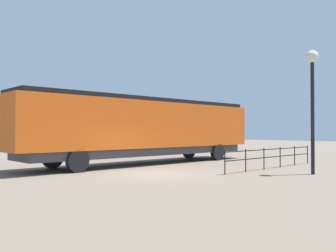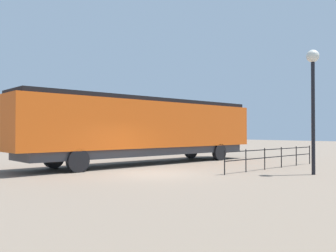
% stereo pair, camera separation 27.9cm
% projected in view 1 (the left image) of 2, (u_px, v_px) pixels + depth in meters
% --- Properties ---
extents(ground_plane, '(120.00, 120.00, 0.00)m').
position_uv_depth(ground_plane, '(154.00, 174.00, 16.04)').
color(ground_plane, '#756656').
extents(locomotive, '(2.91, 16.11, 3.86)m').
position_uv_depth(locomotive, '(152.00, 127.00, 21.42)').
color(locomotive, '#D15114').
rests_on(locomotive, ground_plane).
extents(lamp_post, '(0.56, 0.56, 5.56)m').
position_uv_depth(lamp_post, '(312.00, 83.00, 15.94)').
color(lamp_post, black).
rests_on(lamp_post, ground_plane).
extents(platform_fence, '(0.05, 8.01, 1.09)m').
position_uv_depth(platform_fence, '(272.00, 155.00, 18.43)').
color(platform_fence, black).
rests_on(platform_fence, ground_plane).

